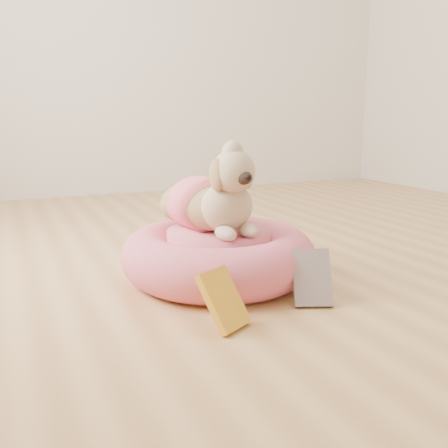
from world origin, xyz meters
name	(u,v)px	position (x,y,z in m)	size (l,w,h in m)	color
floor	(327,265)	(0.00, 0.00, 0.00)	(4.50, 4.50, 0.00)	tan
wall_back	(158,13)	(0.00, 2.25, 1.35)	(4.50, 4.50, 0.00)	beige
pet_bed	(219,255)	(-0.47, 0.03, 0.09)	(0.72, 0.72, 0.19)	#E0576E
dog	(213,185)	(-0.49, 0.04, 0.36)	(0.32, 0.46, 0.34)	brown
book_yellow	(223,300)	(-0.63, -0.38, 0.08)	(0.12, 0.02, 0.18)	yellow
book_white	(312,278)	(-0.30, -0.33, 0.09)	(0.12, 0.02, 0.19)	silver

